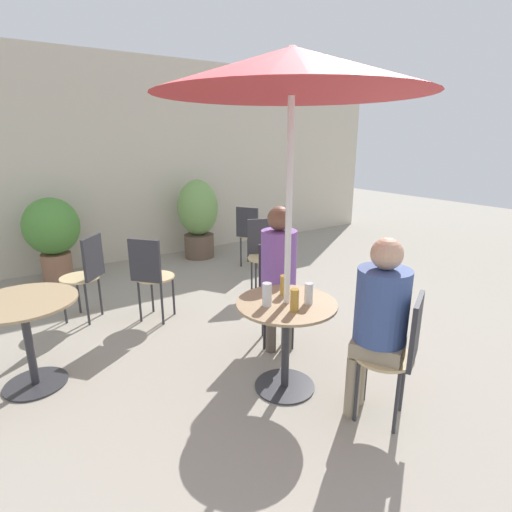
{
  "coord_description": "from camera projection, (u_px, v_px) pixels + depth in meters",
  "views": [
    {
      "loc": [
        -1.63,
        -2.12,
        1.84
      ],
      "look_at": [
        0.03,
        0.38,
        0.95
      ],
      "focal_mm": 28.0,
      "sensor_mm": 36.0,
      "label": 1
    }
  ],
  "objects": [
    {
      "name": "ground_plane",
      "position": [
        280.0,
        386.0,
        3.08
      ],
      "size": [
        20.0,
        20.0,
        0.0
      ],
      "primitive_type": "plane",
      "color": "gray"
    },
    {
      "name": "storefront_wall",
      "position": [
        117.0,
        162.0,
        5.88
      ],
      "size": [
        10.0,
        0.06,
        3.0
      ],
      "color": "beige",
      "rests_on": "ground_plane"
    },
    {
      "name": "cafe_table_near",
      "position": [
        286.0,
        327.0,
        2.93
      ],
      "size": [
        0.73,
        0.73,
        0.7
      ],
      "color": "#2D2D33",
      "rests_on": "ground_plane"
    },
    {
      "name": "cafe_table_far",
      "position": [
        25.0,
        324.0,
        2.96
      ],
      "size": [
        0.77,
        0.77,
        0.7
      ],
      "color": "#2D2D33",
      "rests_on": "ground_plane"
    },
    {
      "name": "bistro_chair_0",
      "position": [
        399.0,
        348.0,
        2.56
      ],
      "size": [
        0.43,
        0.44,
        0.9
      ],
      "rotation": [
        0.0,
        0.0,
        -2.65
      ],
      "color": "tan",
      "rests_on": "ground_plane"
    },
    {
      "name": "bistro_chair_1",
      "position": [
        277.0,
        284.0,
        3.68
      ],
      "size": [
        0.44,
        0.45,
        0.9
      ],
      "rotation": [
        0.0,
        0.0,
        -0.55
      ],
      "color": "tan",
      "rests_on": "ground_plane"
    },
    {
      "name": "bistro_chair_2",
      "position": [
        250.0,
        231.0,
        5.79
      ],
      "size": [
        0.45,
        0.44,
        0.9
      ],
      "rotation": [
        0.0,
        0.0,
        2.15
      ],
      "color": "tan",
      "rests_on": "ground_plane"
    },
    {
      "name": "bistro_chair_3",
      "position": [
        262.0,
        249.0,
        4.84
      ],
      "size": [
        0.42,
        0.44,
        0.9
      ],
      "rotation": [
        0.0,
        0.0,
        5.9
      ],
      "color": "tan",
      "rests_on": "ground_plane"
    },
    {
      "name": "bistro_chair_4",
      "position": [
        87.0,
        270.0,
        4.07
      ],
      "size": [
        0.45,
        0.45,
        0.9
      ],
      "rotation": [
        0.0,
        0.0,
        3.97
      ],
      "color": "tan",
      "rests_on": "ground_plane"
    },
    {
      "name": "bistro_chair_5",
      "position": [
        150.0,
        272.0,
        4.02
      ],
      "size": [
        0.45,
        0.45,
        0.9
      ],
      "rotation": [
        0.0,
        0.0,
        2.29
      ],
      "color": "tan",
      "rests_on": "ground_plane"
    },
    {
      "name": "seated_person_0",
      "position": [
        379.0,
        314.0,
        2.57
      ],
      "size": [
        0.41,
        0.42,
        1.26
      ],
      "rotation": [
        0.0,
        0.0,
        3.64
      ],
      "color": "gray",
      "rests_on": "ground_plane"
    },
    {
      "name": "seated_person_1",
      "position": [
        279.0,
        265.0,
        3.48
      ],
      "size": [
        0.38,
        0.39,
        1.29
      ],
      "rotation": [
        0.0,
        0.0,
        -0.55
      ],
      "color": "brown",
      "rests_on": "ground_plane"
    },
    {
      "name": "beer_glass_0",
      "position": [
        309.0,
        294.0,
        2.83
      ],
      "size": [
        0.06,
        0.06,
        0.15
      ],
      "color": "silver",
      "rests_on": "cafe_table_near"
    },
    {
      "name": "beer_glass_1",
      "position": [
        284.0,
        285.0,
        3.01
      ],
      "size": [
        0.06,
        0.06,
        0.15
      ],
      "color": "#B28433",
      "rests_on": "cafe_table_near"
    },
    {
      "name": "beer_glass_2",
      "position": [
        267.0,
        294.0,
        2.8
      ],
      "size": [
        0.07,
        0.07,
        0.17
      ],
      "color": "silver",
      "rests_on": "cafe_table_near"
    },
    {
      "name": "beer_glass_3",
      "position": [
        294.0,
        300.0,
        2.71
      ],
      "size": [
        0.06,
        0.06,
        0.16
      ],
      "color": "#B28433",
      "rests_on": "cafe_table_near"
    },
    {
      "name": "potted_plant_0",
      "position": [
        52.0,
        232.0,
        5.17
      ],
      "size": [
        0.69,
        0.69,
        1.12
      ],
      "color": "#93664C",
      "rests_on": "ground_plane"
    },
    {
      "name": "potted_plant_1",
      "position": [
        198.0,
        215.0,
        6.26
      ],
      "size": [
        0.63,
        0.63,
        1.23
      ],
      "color": "brown",
      "rests_on": "ground_plane"
    },
    {
      "name": "umbrella",
      "position": [
        292.0,
        72.0,
        2.44
      ],
      "size": [
        1.74,
        1.74,
        2.38
      ],
      "color": "silver",
      "rests_on": "ground_plane"
    }
  ]
}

